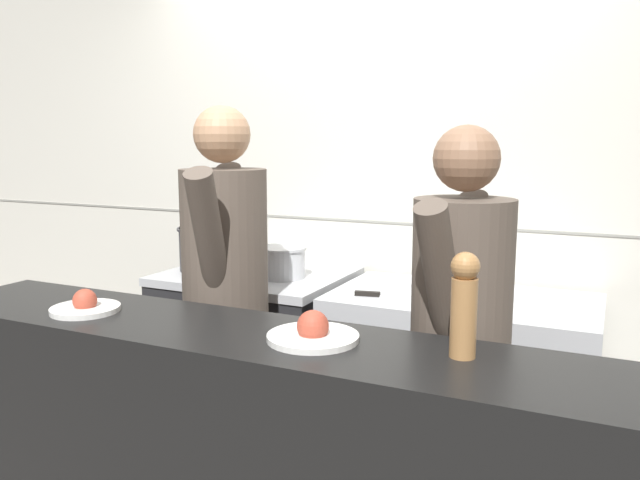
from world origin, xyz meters
The scene contains 13 objects.
wall_back_tiled centered at (0.00, 1.29, 1.30)m, with size 8.00×0.06×2.60m.
oven_range centered at (-0.45, 0.89, 0.46)m, with size 0.88×0.71×0.91m.
prep_counter centered at (0.58, 0.89, 0.45)m, with size 1.12×0.65×0.90m.
pass_counter centered at (0.13, -0.16, 0.49)m, with size 2.43×0.45×0.98m.
stock_pot centered at (-0.70, 0.85, 1.03)m, with size 0.32×0.32×0.22m.
sauce_pot centered at (-0.28, 0.85, 0.99)m, with size 0.24×0.24×0.15m.
mixing_bowl_steel centered at (0.43, 0.95, 0.94)m, with size 0.24×0.24×0.09m.
chefs_knife centered at (0.30, 0.75, 0.90)m, with size 0.36×0.10×0.02m.
plated_dish_main centered at (-0.48, -0.20, 1.00)m, with size 0.23×0.23×0.08m.
plated_dish_appetiser centered at (0.37, -0.14, 1.00)m, with size 0.27×0.27×0.10m.
pepper_mill centered at (0.80, -0.10, 1.13)m, with size 0.08×0.08×0.29m.
chef_head_cook centered at (-0.26, 0.33, 0.95)m, with size 0.44×0.73×1.70m.
chef_sous centered at (0.71, 0.27, 0.90)m, with size 0.36×0.71×1.61m.
Camera 1 is at (1.15, -1.73, 1.56)m, focal length 35.00 mm.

